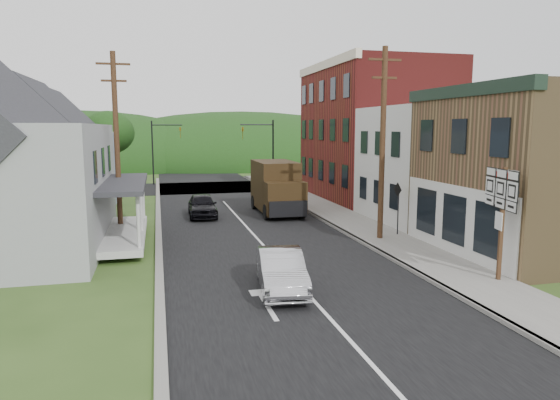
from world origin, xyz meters
TOP-DOWN VIEW (x-y plane):
  - ground at (0.00, 0.00)m, footprint 120.00×120.00m
  - road at (0.00, 10.00)m, footprint 9.00×90.00m
  - cross_road at (0.00, 27.00)m, footprint 60.00×9.00m
  - sidewalk_right at (5.90, 8.00)m, footprint 2.80×55.00m
  - curb_right at (4.55, 8.00)m, footprint 0.20×55.00m
  - curb_left at (-4.65, 8.00)m, footprint 0.30×55.00m
  - storefront_tan at (11.30, 0.00)m, footprint 8.00×8.00m
  - storefront_white at (11.30, 7.50)m, footprint 8.00×7.00m
  - storefront_red at (11.30, 17.00)m, footprint 8.00×12.00m
  - house_blue at (-11.00, 17.00)m, footprint 7.14×8.16m
  - house_cream at (-11.50, 26.00)m, footprint 7.14×8.16m
  - utility_pole_right at (5.60, 3.50)m, footprint 1.60×0.26m
  - utility_pole_left at (-6.50, 8.00)m, footprint 1.60×0.26m
  - traffic_signal_right at (4.30, 23.50)m, footprint 2.87×0.20m
  - traffic_signal_left at (-4.30, 30.50)m, footprint 2.87×0.20m
  - tree_left_d at (-9.00, 32.00)m, footprint 4.80×4.80m
  - forested_ridge at (0.00, 55.00)m, footprint 90.00×30.00m
  - silver_sedan at (-0.74, -2.48)m, footprint 1.91×4.21m
  - dark_sedan at (-2.04, 12.00)m, footprint 1.76×4.13m
  - delivery_van at (2.60, 12.10)m, footprint 2.48×5.85m
  - route_sign_cluster at (6.69, -3.55)m, footprint 0.53×2.19m
  - warning_sign at (6.76, 4.03)m, footprint 0.13×0.71m

SIDE VIEW (x-z plane):
  - ground at x=0.00m, z-range 0.00..0.00m
  - road at x=0.00m, z-range -0.01..0.01m
  - cross_road at x=0.00m, z-range -0.01..0.01m
  - forested_ridge at x=0.00m, z-range -8.00..8.00m
  - curb_left at x=-4.65m, z-range 0.00..0.12m
  - sidewalk_right at x=5.90m, z-range 0.00..0.15m
  - curb_right at x=4.55m, z-range 0.00..0.15m
  - silver_sedan at x=-0.74m, z-range 0.00..1.34m
  - dark_sedan at x=-2.04m, z-range 0.00..1.39m
  - delivery_van at x=2.60m, z-range 0.02..3.28m
  - warning_sign at x=6.76m, z-range 0.51..3.08m
  - route_sign_cluster at x=6.69m, z-range 0.73..4.62m
  - storefront_white at x=11.30m, z-range 0.00..6.50m
  - storefront_tan at x=11.30m, z-range 0.00..7.00m
  - house_blue at x=-11.00m, z-range 0.05..7.33m
  - house_cream at x=-11.50m, z-range 0.05..7.33m
  - traffic_signal_right at x=4.30m, z-range 0.76..6.76m
  - traffic_signal_left at x=-4.30m, z-range 0.76..6.76m
  - utility_pole_right at x=5.60m, z-range 0.16..9.16m
  - utility_pole_left at x=-6.50m, z-range 0.16..9.16m
  - tree_left_d at x=-9.00m, z-range 1.41..8.35m
  - storefront_red at x=11.30m, z-range 0.00..10.00m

